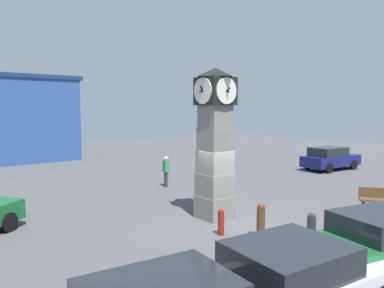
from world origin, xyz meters
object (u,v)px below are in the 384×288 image
(clock_tower, at_px, (215,143))
(bollard_near_tower, at_px, (221,222))
(car_near_tower, at_px, (296,277))
(bollard_mid_row, at_px, (261,220))
(car_far_lot, at_px, (330,158))
(bench, at_px, (381,198))
(pedestrian_crossing_lot, at_px, (166,170))
(bollard_far_row, at_px, (311,228))

(clock_tower, height_order, bollard_near_tower, clock_tower)
(clock_tower, bearing_deg, car_near_tower, -117.49)
(bollard_mid_row, height_order, car_far_lot, car_far_lot)
(clock_tower, distance_m, bollard_mid_row, 3.35)
(bench, bearing_deg, pedestrian_crossing_lot, 114.21)
(clock_tower, relative_size, car_near_tower, 1.34)
(bollard_near_tower, xyz_separation_m, car_far_lot, (14.37, 5.13, 0.34))
(bollard_mid_row, relative_size, car_far_lot, 0.25)
(bollard_mid_row, relative_size, pedestrian_crossing_lot, 0.69)
(bollard_mid_row, height_order, bollard_far_row, bollard_mid_row)
(bollard_far_row, bearing_deg, bench, 4.95)
(pedestrian_crossing_lot, bearing_deg, bollard_mid_row, -103.35)
(bollard_mid_row, bearing_deg, bollard_near_tower, 131.56)
(clock_tower, relative_size, bollard_far_row, 5.71)
(clock_tower, height_order, car_near_tower, clock_tower)
(bollard_mid_row, bearing_deg, car_near_tower, -129.50)
(clock_tower, height_order, bollard_mid_row, clock_tower)
(bollard_near_tower, height_order, bollard_far_row, bollard_far_row)
(clock_tower, xyz_separation_m, bench, (5.75, -3.34, -2.26))
(bench, distance_m, pedestrian_crossing_lot, 9.93)
(clock_tower, bearing_deg, bench, -30.12)
(clock_tower, relative_size, bollard_mid_row, 5.01)
(bollard_near_tower, relative_size, bollard_far_row, 0.89)
(bollard_mid_row, distance_m, car_near_tower, 4.39)
(bench, bearing_deg, bollard_mid_row, 171.92)
(car_far_lot, bearing_deg, car_near_tower, -149.95)
(car_far_lot, relative_size, bench, 2.66)
(bollard_far_row, xyz_separation_m, car_far_lot, (12.79, 7.37, 0.28))
(bollard_far_row, distance_m, bench, 5.28)
(clock_tower, xyz_separation_m, bollard_far_row, (0.49, -3.79, -2.30))
(bollard_mid_row, relative_size, car_near_tower, 0.27)
(bollard_far_row, distance_m, pedestrian_crossing_lot, 9.59)
(car_near_tower, relative_size, bench, 2.54)
(bollard_mid_row, distance_m, pedestrian_crossing_lot, 8.44)
(clock_tower, xyz_separation_m, bollard_near_tower, (-1.09, -1.55, -2.36))
(car_near_tower, xyz_separation_m, pedestrian_crossing_lot, (4.74, 11.59, 0.16))
(bollard_far_row, distance_m, car_far_lot, 14.77)
(car_near_tower, xyz_separation_m, bench, (8.81, 2.53, -0.22))
(car_far_lot, bearing_deg, clock_tower, -164.91)
(bollard_far_row, bearing_deg, car_near_tower, -149.65)
(bollard_far_row, relative_size, bench, 0.59)
(car_far_lot, height_order, bench, car_far_lot)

